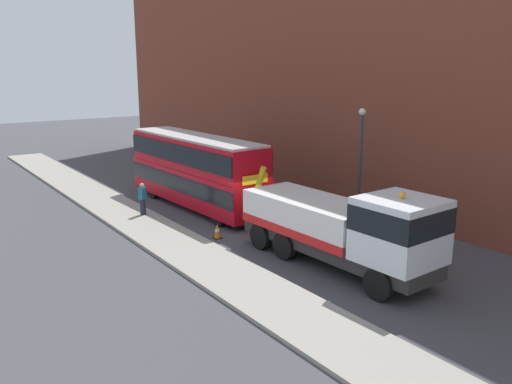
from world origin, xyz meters
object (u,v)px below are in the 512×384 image
Objects in this scene: recovery_tow_truck at (342,226)px; traffic_cone_near_bus at (217,231)px; pedestrian_onlooker at (143,199)px; street_lamp at (360,155)px; double_decker_bus at (196,168)px.

recovery_tow_truck is 6.57m from traffic_cone_near_bus.
pedestrian_onlooker is 11.57m from street_lamp.
recovery_tow_truck is 1.75× the size of street_lamp.
traffic_cone_near_bus is at bearing -103.97° from street_lamp.
double_decker_bus is 3.64m from pedestrian_onlooker.
traffic_cone_near_bus is at bearing -163.29° from recovery_tow_truck.
street_lamp is (7.45, 5.33, 1.24)m from double_decker_bus.
recovery_tow_truck is 5.96× the size of pedestrian_onlooker.
double_decker_bus is at bearing 159.94° from traffic_cone_near_bus.
pedestrian_onlooker reaches higher than traffic_cone_near_bus.
traffic_cone_near_bus is (5.61, -2.05, -1.89)m from double_decker_bus.
double_decker_bus reaches higher than pedestrian_onlooker.
traffic_cone_near_bus is (5.32, 1.36, -0.64)m from pedestrian_onlooker.
street_lamp reaches higher than pedestrian_onlooker.
street_lamp is at bearing 33.56° from double_decker_bus.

